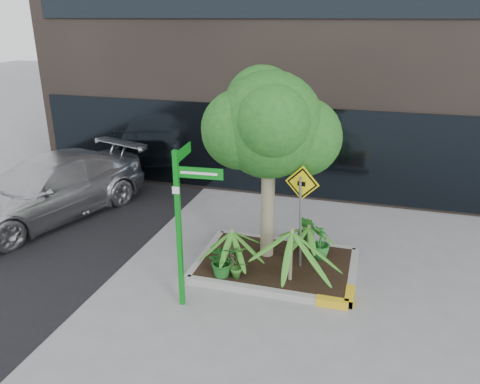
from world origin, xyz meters
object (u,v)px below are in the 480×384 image
(cattle_sign, at_px, (301,201))
(parked_car, at_px, (48,189))
(street_sign_post, at_px, (182,212))
(tree, at_px, (270,125))

(cattle_sign, bearing_deg, parked_car, -178.70)
(parked_car, bearing_deg, street_sign_post, -10.06)
(tree, relative_size, cattle_sign, 1.85)
(street_sign_post, bearing_deg, tree, 57.62)
(tree, relative_size, street_sign_post, 1.39)
(street_sign_post, xyz_separation_m, cattle_sign, (1.86, 1.54, -0.18))
(tree, height_order, parked_car, tree)
(tree, relative_size, parked_car, 0.75)
(parked_car, xyz_separation_m, cattle_sign, (6.86, -1.18, 0.87))
(street_sign_post, bearing_deg, parked_car, 147.12)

